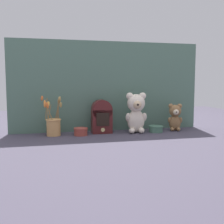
{
  "coord_description": "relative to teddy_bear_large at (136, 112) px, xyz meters",
  "views": [
    {
      "loc": [
        -0.49,
        -2.0,
        0.38
      ],
      "look_at": [
        0.0,
        0.02,
        0.16
      ],
      "focal_mm": 45.0,
      "sensor_mm": 36.0,
      "label": 1
    }
  ],
  "objects": [
    {
      "name": "decorative_tin_tall",
      "position": [
        -0.43,
        -0.02,
        -0.13
      ],
      "size": [
        0.1,
        0.1,
        0.05
      ],
      "color": "#993D33",
      "rests_on": "ground"
    },
    {
      "name": "vintage_radio",
      "position": [
        -0.26,
        0.05,
        -0.03
      ],
      "size": [
        0.15,
        0.11,
        0.25
      ],
      "color": "#4C1919",
      "rests_on": "ground"
    },
    {
      "name": "teddy_bear_medium",
      "position": [
        0.33,
        0.01,
        -0.05
      ],
      "size": [
        0.12,
        0.11,
        0.22
      ],
      "color": "olive",
      "rests_on": "ground"
    },
    {
      "name": "backdrop_wall",
      "position": [
        -0.19,
        0.15,
        0.19
      ],
      "size": [
        1.51,
        0.02,
        0.7
      ],
      "color": "#4C6B5B",
      "rests_on": "ground"
    },
    {
      "name": "flower_vase",
      "position": [
        -0.62,
        0.02,
        -0.08
      ],
      "size": [
        0.15,
        0.13,
        0.29
      ],
      "color": "tan",
      "rests_on": "ground"
    },
    {
      "name": "teddy_bear_large",
      "position": [
        0.0,
        0.0,
        0.0
      ],
      "size": [
        0.17,
        0.15,
        0.31
      ],
      "color": "beige",
      "rests_on": "ground"
    },
    {
      "name": "ground_plane",
      "position": [
        -0.19,
        -0.02,
        -0.16
      ],
      "size": [
        4.0,
        4.0,
        0.0
      ],
      "primitive_type": "plane",
      "color": "#3D3847"
    },
    {
      "name": "decorative_tin_short",
      "position": [
        0.16,
        -0.01,
        -0.14
      ],
      "size": [
        0.11,
        0.11,
        0.05
      ],
      "color": "#47705B",
      "rests_on": "ground"
    }
  ]
}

